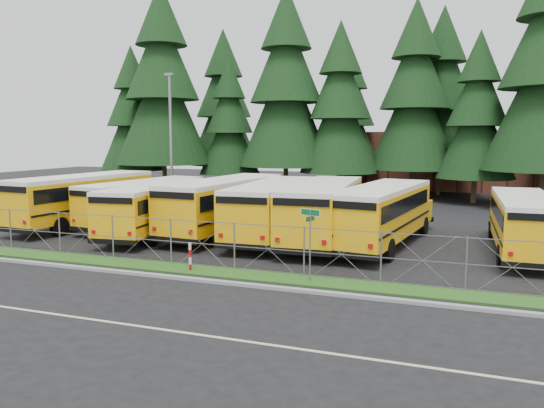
{
  "coord_description": "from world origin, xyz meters",
  "views": [
    {
      "loc": [
        7.82,
        -20.62,
        5.48
      ],
      "look_at": [
        -1.17,
        4.0,
        2.15
      ],
      "focal_mm": 35.0,
      "sensor_mm": 36.0,
      "label": 1
    }
  ],
  "objects": [
    {
      "name": "bus_0",
      "position": [
        -14.12,
        6.07,
        1.58
      ],
      "size": [
        3.81,
        12.22,
        3.15
      ],
      "primitive_type": null,
      "rotation": [
        0.0,
        0.0,
        -0.08
      ],
      "color": "#FFBC08",
      "rests_on": "ground"
    },
    {
      "name": "ground",
      "position": [
        0.0,
        0.0,
        0.0
      ],
      "size": [
        120.0,
        120.0,
        0.0
      ],
      "primitive_type": "plane",
      "color": "black",
      "rests_on": "ground"
    },
    {
      "name": "conifer_1",
      "position": [
        -19.35,
        23.64,
        9.9
      ],
      "size": [
        8.96,
        8.96,
        19.81
      ],
      "primitive_type": null,
      "color": "black",
      "rests_on": "ground"
    },
    {
      "name": "road_lane_line",
      "position": [
        0.0,
        -8.0,
        0.01
      ],
      "size": [
        50.0,
        0.12,
        0.01
      ],
      "primitive_type": "cube",
      "color": "beige",
      "rests_on": "ground"
    },
    {
      "name": "chainlink_fence",
      "position": [
        0.0,
        -1.0,
        1.0
      ],
      "size": [
        44.0,
        0.1,
        2.0
      ],
      "primitive_type": null,
      "color": "gray",
      "rests_on": "ground"
    },
    {
      "name": "conifer_12",
      "position": [
        5.48,
        31.55,
        8.69
      ],
      "size": [
        7.86,
        7.86,
        17.39
      ],
      "primitive_type": null,
      "color": "black",
      "rests_on": "ground"
    },
    {
      "name": "conifer_11",
      "position": [
        -3.46,
        33.14,
        7.29
      ],
      "size": [
        6.6,
        6.6,
        14.59
      ],
      "primitive_type": null,
      "color": "black",
      "rests_on": "ground"
    },
    {
      "name": "light_standard",
      "position": [
        -12.97,
        14.25,
        5.5
      ],
      "size": [
        0.7,
        0.35,
        10.14
      ],
      "color": "gray",
      "rests_on": "ground"
    },
    {
      "name": "bus_4",
      "position": [
        -1.78,
        6.2,
        1.53
      ],
      "size": [
        3.4,
        11.78,
        3.05
      ],
      "primitive_type": null,
      "rotation": [
        0.0,
        0.0,
        0.06
      ],
      "color": "#FFBC08",
      "rests_on": "ground"
    },
    {
      "name": "street_sign",
      "position": [
        2.45,
        -1.74,
        2.03
      ],
      "size": [
        0.81,
        0.53,
        2.81
      ],
      "color": "gray",
      "rests_on": "ground"
    },
    {
      "name": "bus_1",
      "position": [
        -10.44,
        7.12,
        1.41
      ],
      "size": [
        3.95,
        11.03,
        2.83
      ],
      "primitive_type": null,
      "rotation": [
        0.0,
        0.0,
        -0.13
      ],
      "color": "#FFBC08",
      "rests_on": "ground"
    },
    {
      "name": "conifer_5",
      "position": [
        3.33,
        28.52,
        8.77
      ],
      "size": [
        7.94,
        7.94,
        17.55
      ],
      "primitive_type": null,
      "color": "black",
      "rests_on": "ground"
    },
    {
      "name": "conifer_4",
      "position": [
        -2.86,
        26.18,
        7.81
      ],
      "size": [
        7.06,
        7.06,
        15.62
      ],
      "primitive_type": null,
      "color": "black",
      "rests_on": "ground"
    },
    {
      "name": "conifer_3",
      "position": [
        -7.83,
        25.98,
        9.48
      ],
      "size": [
        8.57,
        8.57,
        18.96
      ],
      "primitive_type": null,
      "color": "black",
      "rests_on": "ground"
    },
    {
      "name": "bus_5",
      "position": [
        0.99,
        6.12,
        1.56
      ],
      "size": [
        3.57,
        12.06,
        3.12
      ],
      "primitive_type": null,
      "rotation": [
        0.0,
        0.0,
        0.06
      ],
      "color": "#FFBC08",
      "rests_on": "ground"
    },
    {
      "name": "conifer_2",
      "position": [
        -13.67,
        26.27,
        6.48
      ],
      "size": [
        5.86,
        5.86,
        12.96
      ],
      "primitive_type": null,
      "color": "black",
      "rests_on": "ground"
    },
    {
      "name": "bus_east",
      "position": [
        10.46,
        6.45,
        1.39
      ],
      "size": [
        2.65,
        10.64,
        2.78
      ],
      "primitive_type": null,
      "rotation": [
        0.0,
        0.0,
        0.01
      ],
      "color": "#FFBC08",
      "rests_on": "ground"
    },
    {
      "name": "bus_3",
      "position": [
        -4.78,
        6.53,
        1.57
      ],
      "size": [
        3.61,
        12.12,
        3.13
      ],
      "primitive_type": null,
      "rotation": [
        0.0,
        0.0,
        -0.07
      ],
      "color": "#FFBC08",
      "rests_on": "ground"
    },
    {
      "name": "grass_verge",
      "position": [
        0.0,
        -1.7,
        0.03
      ],
      "size": [
        50.0,
        1.4,
        0.06
      ],
      "primitive_type": "cube",
      "color": "#1D4814",
      "rests_on": "ground"
    },
    {
      "name": "bus_6",
      "position": [
        4.06,
        6.14,
        1.53
      ],
      "size": [
        4.31,
        11.92,
        3.06
      ],
      "primitive_type": null,
      "rotation": [
        0.0,
        0.0,
        -0.14
      ],
      "color": "#FFBC08",
      "rests_on": "ground"
    },
    {
      "name": "conifer_10",
      "position": [
        -16.66,
        31.4,
        8.38
      ],
      "size": [
        7.58,
        7.58,
        16.76
      ],
      "primitive_type": null,
      "color": "black",
      "rests_on": "ground"
    },
    {
      "name": "striped_bollard",
      "position": [
        -2.61,
        -1.84,
        0.6
      ],
      "size": [
        0.11,
        0.11,
        1.2
      ],
      "primitive_type": "cylinder",
      "color": "#B20C0C",
      "rests_on": "ground"
    },
    {
      "name": "bus_2",
      "position": [
        -8.35,
        4.93,
        1.44
      ],
      "size": [
        3.86,
        11.2,
        2.88
      ],
      "primitive_type": null,
      "rotation": [
        0.0,
        0.0,
        0.12
      ],
      "color": "#FFBC08",
      "rests_on": "ground"
    },
    {
      "name": "curb",
      "position": [
        0.0,
        -3.1,
        0.06
      ],
      "size": [
        50.0,
        0.25,
        0.12
      ],
      "primitive_type": "cube",
      "color": "gray",
      "rests_on": "ground"
    },
    {
      "name": "conifer_0",
      "position": [
        -23.86,
        25.22,
        7.25
      ],
      "size": [
        6.56,
        6.56,
        14.51
      ],
      "primitive_type": null,
      "color": "black",
      "rests_on": "ground"
    },
    {
      "name": "conifer_6",
      "position": [
        8.57,
        26.29,
        7.03
      ],
      "size": [
        6.36,
        6.36,
        14.06
      ],
      "primitive_type": null,
      "color": "black",
      "rests_on": "ground"
    },
    {
      "name": "brick_building",
      "position": [
        6.0,
        40.0,
        3.0
      ],
      "size": [
        22.0,
        10.0,
        6.0
      ],
      "primitive_type": "cube",
      "color": "brown",
      "rests_on": "ground"
    }
  ]
}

